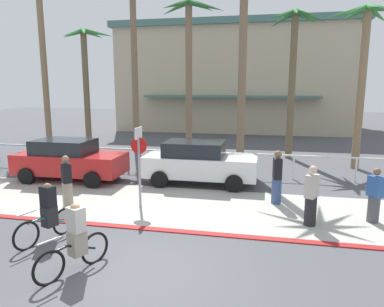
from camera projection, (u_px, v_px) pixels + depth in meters
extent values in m
plane|color=#4C4C51|center=(212.00, 167.00, 17.17)|extent=(80.00, 80.00, 0.00)
cube|color=#ADAAA0|center=(185.00, 206.00, 11.59)|extent=(44.00, 4.00, 0.02)
cube|color=maroon|center=(168.00, 230.00, 9.67)|extent=(44.00, 0.24, 0.03)
cube|color=#BCAD8E|center=(237.00, 81.00, 33.34)|extent=(19.37, 11.09, 8.46)
cube|color=#47706B|center=(238.00, 31.00, 32.51)|extent=(19.97, 11.69, 0.50)
cube|color=#47706B|center=(230.00, 97.00, 27.76)|extent=(13.56, 1.20, 0.16)
cylinder|color=white|center=(207.00, 152.00, 15.54)|extent=(21.79, 0.08, 0.08)
cylinder|color=white|center=(34.00, 156.00, 17.35)|extent=(0.08, 0.08, 1.00)
cylinder|color=white|center=(80.00, 158.00, 16.86)|extent=(0.08, 0.08, 1.00)
cylinder|color=white|center=(128.00, 160.00, 16.37)|extent=(0.08, 0.08, 1.00)
cylinder|color=white|center=(180.00, 162.00, 15.88)|extent=(0.08, 0.08, 1.00)
cylinder|color=white|center=(235.00, 165.00, 15.39)|extent=(0.08, 0.08, 1.00)
cylinder|color=white|center=(293.00, 167.00, 14.90)|extent=(0.08, 0.08, 1.00)
cylinder|color=white|center=(356.00, 170.00, 14.41)|extent=(0.08, 0.08, 1.00)
cylinder|color=gray|center=(140.00, 173.00, 11.46)|extent=(0.08, 0.08, 2.20)
cube|color=white|center=(138.00, 133.00, 11.22)|extent=(0.04, 0.56, 0.36)
cylinder|color=red|center=(139.00, 146.00, 11.29)|extent=(0.52, 0.03, 0.52)
cylinder|color=#846B4C|center=(44.00, 66.00, 21.48)|extent=(0.36, 0.36, 10.00)
cylinder|color=brown|center=(86.00, 91.00, 21.88)|extent=(0.36, 0.36, 7.04)
cone|color=#387F3D|center=(98.00, 33.00, 21.07)|extent=(1.95, 0.32, 0.71)
cone|color=#387F3D|center=(93.00, 34.00, 21.74)|extent=(0.99, 1.39, 0.62)
cone|color=#387F3D|center=(83.00, 34.00, 21.90)|extent=(1.01, 1.43, 0.58)
cone|color=#387F3D|center=(73.00, 33.00, 21.38)|extent=(1.40, 0.32, 0.60)
cone|color=#387F3D|center=(73.00, 34.00, 20.78)|extent=(1.01, 1.42, 0.84)
cone|color=#387F3D|center=(84.00, 32.00, 20.50)|extent=(1.13, 1.63, 0.72)
cylinder|color=#756047|center=(135.00, 67.00, 21.12)|extent=(0.36, 0.36, 9.86)
cylinder|color=#756047|center=(189.00, 82.00, 19.25)|extent=(0.36, 0.36, 8.09)
cone|color=#2D6B33|center=(206.00, 6.00, 18.36)|extent=(1.93, 0.32, 0.84)
cone|color=#2D6B33|center=(201.00, 6.00, 19.07)|extent=(1.36, 1.60, 0.57)
cone|color=#2D6B33|center=(189.00, 10.00, 19.43)|extent=(0.73, 1.90, 0.78)
cone|color=#2D6B33|center=(175.00, 8.00, 19.09)|extent=(1.85, 1.11, 0.77)
cone|color=#2D6B33|center=(176.00, 5.00, 18.38)|extent=(1.45, 0.92, 0.70)
cone|color=#2D6B33|center=(183.00, 3.00, 17.93)|extent=(0.63, 1.48, 0.70)
cone|color=#2D6B33|center=(195.00, 3.00, 17.92)|extent=(1.17, 1.35, 0.69)
cylinder|color=#756047|center=(242.00, 68.00, 16.06)|extent=(0.36, 0.36, 9.23)
cylinder|color=brown|center=(292.00, 87.00, 18.74)|extent=(0.36, 0.36, 7.49)
cone|color=#2D6B33|center=(311.00, 17.00, 17.94)|extent=(1.60, 0.32, 0.84)
cone|color=#2D6B33|center=(307.00, 18.00, 18.55)|extent=(1.52, 1.52, 0.73)
cone|color=#2D6B33|center=(294.00, 20.00, 18.79)|extent=(0.32, 1.57, 0.84)
cone|color=#2D6B33|center=(282.00, 20.00, 18.82)|extent=(1.54, 1.54, 0.85)
cone|color=#2D6B33|center=(283.00, 15.00, 18.19)|extent=(1.33, 0.32, 0.58)
cone|color=#2D6B33|center=(286.00, 14.00, 17.72)|extent=(1.24, 1.24, 0.71)
cone|color=#2D6B33|center=(296.00, 12.00, 17.40)|extent=(0.32, 1.47, 0.64)
cone|color=#2D6B33|center=(306.00, 13.00, 17.55)|extent=(1.20, 1.20, 0.68)
cylinder|color=#846B4C|center=(361.00, 91.00, 16.31)|extent=(0.36, 0.36, 7.19)
cone|color=#387F3D|center=(378.00, 15.00, 16.12)|extent=(1.43, 1.43, 0.82)
cone|color=#387F3D|center=(364.00, 16.00, 16.27)|extent=(0.32, 1.35, 0.78)
cone|color=#387F3D|center=(355.00, 14.00, 16.19)|extent=(1.17, 1.17, 0.69)
cone|color=#387F3D|center=(345.00, 13.00, 15.86)|extent=(1.91, 0.32, 0.74)
cone|color=#387F3D|center=(357.00, 11.00, 15.24)|extent=(1.45, 1.45, 0.78)
cone|color=#387F3D|center=(373.00, 7.00, 14.82)|extent=(0.32, 1.83, 0.64)
cone|color=#387F3D|center=(381.00, 9.00, 15.17)|extent=(1.14, 1.14, 0.64)
cube|color=red|center=(71.00, 163.00, 14.68)|extent=(4.40, 1.80, 0.80)
cube|color=#1E2328|center=(64.00, 146.00, 14.61)|extent=(2.29, 1.58, 0.56)
cylinder|color=black|center=(112.00, 169.00, 15.34)|extent=(0.66, 0.22, 0.66)
cylinder|color=black|center=(93.00, 180.00, 13.61)|extent=(0.66, 0.22, 0.66)
cylinder|color=black|center=(53.00, 166.00, 15.91)|extent=(0.66, 0.22, 0.66)
cylinder|color=black|center=(27.00, 176.00, 14.18)|extent=(0.66, 0.22, 0.66)
cube|color=white|center=(201.00, 166.00, 14.18)|extent=(4.40, 1.80, 0.80)
cube|color=#1E2328|center=(194.00, 149.00, 14.10)|extent=(2.29, 1.58, 0.56)
cylinder|color=black|center=(238.00, 172.00, 14.83)|extent=(0.66, 0.22, 0.66)
cylinder|color=black|center=(234.00, 184.00, 13.10)|extent=(0.66, 0.22, 0.66)
cylinder|color=black|center=(172.00, 169.00, 15.40)|extent=(0.66, 0.22, 0.66)
cylinder|color=black|center=(160.00, 179.00, 13.67)|extent=(0.66, 0.22, 0.66)
torus|color=black|center=(49.00, 268.00, 7.04)|extent=(0.36, 0.68, 0.72)
torus|color=black|center=(95.00, 248.00, 7.90)|extent=(0.36, 0.68, 0.72)
cylinder|color=black|center=(82.00, 247.00, 7.61)|extent=(0.34, 0.65, 0.35)
cylinder|color=black|center=(59.00, 250.00, 7.17)|extent=(0.21, 0.37, 0.07)
cylinder|color=black|center=(78.00, 246.00, 7.52)|extent=(0.05, 0.05, 0.44)
cylinder|color=silver|center=(49.00, 241.00, 6.97)|extent=(0.25, 0.47, 0.04)
cube|color=gray|center=(77.00, 243.00, 7.51)|extent=(0.39, 0.41, 0.52)
cube|color=#B7B2A8|center=(76.00, 219.00, 7.41)|extent=(0.42, 0.38, 0.52)
sphere|color=#9E7556|center=(75.00, 209.00, 7.37)|extent=(0.22, 0.22, 0.22)
torus|color=black|center=(26.00, 236.00, 8.53)|extent=(0.29, 0.70, 0.72)
torus|color=black|center=(64.00, 221.00, 9.46)|extent=(0.29, 0.70, 0.72)
cylinder|color=#197F7A|center=(53.00, 220.00, 9.15)|extent=(0.28, 0.67, 0.35)
cylinder|color=#197F7A|center=(34.00, 221.00, 8.68)|extent=(0.17, 0.38, 0.07)
cylinder|color=#197F7A|center=(50.00, 218.00, 9.06)|extent=(0.05, 0.05, 0.44)
cylinder|color=silver|center=(26.00, 213.00, 8.47)|extent=(0.20, 0.48, 0.04)
cube|color=#232326|center=(49.00, 216.00, 9.04)|extent=(0.37, 0.39, 0.52)
cube|color=black|center=(48.00, 196.00, 8.95)|extent=(0.41, 0.36, 0.52)
sphere|color=brown|center=(47.00, 187.00, 8.91)|extent=(0.22, 0.22, 0.22)
cylinder|color=gray|center=(68.00, 194.00, 11.56)|extent=(0.45, 0.45, 0.80)
cube|color=black|center=(66.00, 173.00, 11.42)|extent=(0.46, 0.47, 0.62)
sphere|color=#9E7556|center=(65.00, 159.00, 11.34)|extent=(0.22, 0.22, 0.22)
cylinder|color=#4C4C51|center=(373.00, 210.00, 10.20)|extent=(0.44, 0.44, 0.76)
cube|color=#2D5699|center=(376.00, 187.00, 10.08)|extent=(0.43, 0.48, 0.59)
sphere|color=brown|center=(377.00, 172.00, 10.00)|extent=(0.21, 0.21, 0.21)
cylinder|color=#232326|center=(310.00, 212.00, 9.95)|extent=(0.43, 0.43, 0.82)
cube|color=#B7B2A8|center=(312.00, 186.00, 9.82)|extent=(0.42, 0.48, 0.63)
sphere|color=beige|center=(313.00, 170.00, 9.73)|extent=(0.23, 0.23, 0.23)
cylinder|color=#384C7A|center=(276.00, 191.00, 11.80)|extent=(0.35, 0.35, 0.86)
cube|color=black|center=(277.00, 169.00, 11.65)|extent=(0.30, 0.43, 0.66)
sphere|color=brown|center=(278.00, 154.00, 11.56)|extent=(0.24, 0.24, 0.24)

